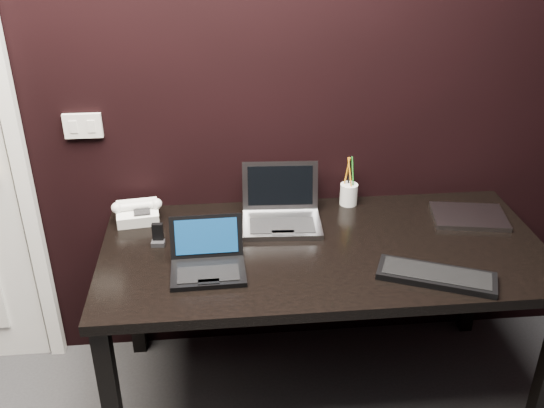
{
  "coord_description": "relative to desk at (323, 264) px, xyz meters",
  "views": [
    {
      "loc": [
        -0.09,
        -0.55,
        1.96
      ],
      "look_at": [
        0.09,
        1.35,
        0.96
      ],
      "focal_mm": 40.0,
      "sensor_mm": 36.0,
      "label": 1
    }
  ],
  "objects": [
    {
      "name": "ext_keyboard",
      "position": [
        0.36,
        -0.25,
        0.09
      ],
      "size": [
        0.43,
        0.29,
        0.03
      ],
      "color": "black",
      "rests_on": "desk"
    },
    {
      "name": "mobile_phone",
      "position": [
        -0.63,
        0.08,
        0.11
      ],
      "size": [
        0.05,
        0.05,
        0.09
      ],
      "color": "black",
      "rests_on": "desk"
    },
    {
      "name": "silver_laptop",
      "position": [
        -0.14,
        0.2,
        0.12
      ],
      "size": [
        0.33,
        0.3,
        0.22
      ],
      "color": "gray",
      "rests_on": "desk"
    },
    {
      "name": "netbook",
      "position": [
        -0.44,
        -0.12,
        0.11
      ],
      "size": [
        0.27,
        0.24,
        0.17
      ],
      "color": "black",
      "rests_on": "desk"
    },
    {
      "name": "desk",
      "position": [
        0.0,
        0.0,
        0.0
      ],
      "size": [
        1.7,
        0.8,
        0.74
      ],
      "color": "black",
      "rests_on": "ground"
    },
    {
      "name": "closed_laptop",
      "position": [
        0.64,
        0.16,
        0.09
      ],
      "size": [
        0.33,
        0.26,
        0.02
      ],
      "color": "#9F9FA4",
      "rests_on": "desk"
    },
    {
      "name": "desk_phone",
      "position": [
        -0.73,
        0.28,
        0.11
      ],
      "size": [
        0.21,
        0.17,
        0.1
      ],
      "color": "white",
      "rests_on": "desk"
    },
    {
      "name": "wall_back",
      "position": [
        -0.3,
        0.4,
        0.64
      ],
      "size": [
        4.0,
        0.0,
        4.0
      ],
      "primitive_type": "plane",
      "rotation": [
        1.57,
        0.0,
        0.0
      ],
      "color": "black",
      "rests_on": "ground"
    },
    {
      "name": "pen_cup",
      "position": [
        0.16,
        0.34,
        0.13
      ],
      "size": [
        0.09,
        0.09,
        0.22
      ],
      "color": "white",
      "rests_on": "desk"
    },
    {
      "name": "wall_switch",
      "position": [
        -0.92,
        0.39,
        0.46
      ],
      "size": [
        0.15,
        0.02,
        0.1
      ],
      "color": "silver",
      "rests_on": "wall_back"
    }
  ]
}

